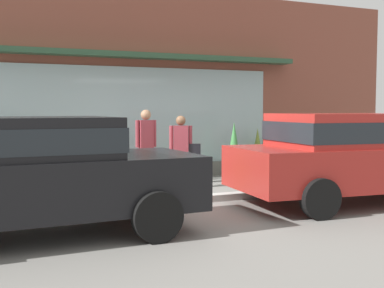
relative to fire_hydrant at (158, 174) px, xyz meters
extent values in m
plane|color=gray|center=(0.51, -0.90, -0.39)|extent=(60.00, 60.00, 0.00)
cube|color=#B2B2AD|center=(0.51, -1.10, -0.33)|extent=(14.00, 0.24, 0.12)
cube|color=brown|center=(0.51, 2.30, 1.89)|extent=(14.00, 0.36, 4.56)
cube|color=#9EB7BC|center=(0.18, 2.10, 1.08)|extent=(6.94, 0.03, 2.40)
cube|color=#2D5138|center=(0.51, 1.95, 2.53)|extent=(7.54, 0.56, 0.12)
cube|color=#605E59|center=(0.51, 2.08, -0.21)|extent=(7.34, 0.20, 0.36)
cylinder|color=gold|center=(0.00, 0.00, -0.36)|extent=(0.30, 0.30, 0.06)
cylinder|color=gold|center=(0.00, 0.00, -0.06)|extent=(0.20, 0.20, 0.55)
sphere|color=gold|center=(0.00, 0.00, 0.28)|extent=(0.23, 0.23, 0.23)
cylinder|color=gold|center=(-0.14, 0.00, -0.03)|extent=(0.10, 0.09, 0.09)
cylinder|color=gold|center=(0.14, 0.00, -0.03)|extent=(0.10, 0.09, 0.09)
cylinder|color=gold|center=(0.00, -0.14, -0.03)|extent=(0.09, 0.10, 0.09)
cylinder|color=#9E9384|center=(0.74, 0.44, -0.01)|extent=(0.12, 0.12, 0.76)
cylinder|color=#9E9384|center=(0.59, 0.49, -0.01)|extent=(0.12, 0.12, 0.76)
cube|color=#8E333D|center=(0.67, 0.46, 0.66)|extent=(0.35, 0.29, 0.57)
sphere|color=brown|center=(0.67, 0.46, 1.05)|extent=(0.21, 0.21, 0.21)
cylinder|color=#8E333D|center=(0.86, 0.40, 0.67)|extent=(0.08, 0.08, 0.54)
cylinder|color=#8E333D|center=(0.47, 0.53, 0.67)|extent=(0.08, 0.08, 0.54)
cube|color=black|center=(0.94, 0.35, 0.42)|extent=(0.26, 0.17, 0.28)
cylinder|color=#8E333D|center=(0.02, 1.09, 0.02)|extent=(0.12, 0.12, 0.82)
cylinder|color=#8E333D|center=(0.18, 1.09, 0.02)|extent=(0.12, 0.12, 0.82)
cube|color=#8E333D|center=(0.10, 1.09, 0.74)|extent=(0.30, 0.20, 0.62)
sphere|color=#A37556|center=(0.10, 1.09, 1.17)|extent=(0.22, 0.22, 0.22)
cylinder|color=#8E333D|center=(-0.10, 1.09, 0.76)|extent=(0.08, 0.08, 0.59)
cylinder|color=#8E333D|center=(0.30, 1.10, 0.76)|extent=(0.08, 0.08, 0.59)
cube|color=maroon|center=(3.00, -2.32, 0.28)|extent=(4.69, 2.20, 0.71)
cube|color=maroon|center=(2.77, -2.30, 0.91)|extent=(2.63, 1.90, 0.61)
cube|color=#1E2328|center=(2.77, -2.30, 0.91)|extent=(2.68, 1.92, 0.34)
cylinder|color=black|center=(1.66, -1.26, -0.07)|extent=(0.65, 0.23, 0.64)
cylinder|color=black|center=(1.51, -3.15, -0.07)|extent=(0.65, 0.23, 0.64)
cube|color=black|center=(-2.53, -2.56, 0.30)|extent=(4.24, 1.93, 0.73)
cube|color=black|center=(-2.74, -2.57, 0.91)|extent=(2.36, 1.71, 0.57)
cube|color=#1E2328|center=(-2.74, -2.57, 0.91)|extent=(2.40, 1.73, 0.31)
cylinder|color=black|center=(-1.27, -1.61, -0.06)|extent=(0.66, 0.21, 0.66)
cylinder|color=black|center=(-1.20, -3.41, -0.06)|extent=(0.66, 0.21, 0.66)
cylinder|color=#4C4C51|center=(3.31, 1.78, -0.30)|extent=(0.40, 0.40, 0.18)
cone|color=olive|center=(3.31, 1.78, 0.30)|extent=(0.36, 0.36, 1.01)
cylinder|color=#9E6042|center=(4.00, 1.34, -0.21)|extent=(0.39, 0.39, 0.36)
sphere|color=#2D6B33|center=(4.00, 1.34, 0.21)|extent=(0.56, 0.56, 0.56)
cylinder|color=#B7B2A3|center=(-1.88, 1.55, -0.29)|extent=(0.31, 0.31, 0.20)
sphere|color=#4C934C|center=(-1.88, 1.55, -0.02)|extent=(0.40, 0.40, 0.40)
cylinder|color=#33473D|center=(2.40, 1.33, -0.19)|extent=(0.37, 0.37, 0.40)
cone|color=#3D8442|center=(2.40, 1.33, 0.49)|extent=(0.34, 0.34, 0.98)
cylinder|color=#33473D|center=(4.90, 1.53, -0.26)|extent=(0.48, 0.48, 0.26)
sphere|color=#3D8442|center=(4.90, 1.53, 0.04)|extent=(0.50, 0.50, 0.50)
sphere|color=#B266B7|center=(4.99, 1.66, 0.13)|extent=(0.11, 0.11, 0.11)
sphere|color=#E5C64C|center=(5.03, 1.61, 0.10)|extent=(0.11, 0.11, 0.11)
cylinder|color=#33473D|center=(1.11, 1.48, -0.25)|extent=(0.35, 0.35, 0.28)
cone|color=#3D8442|center=(1.11, 1.48, 0.17)|extent=(0.32, 0.32, 0.57)
camera|label=1|loc=(-3.22, -9.28, 1.29)|focal=46.59mm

